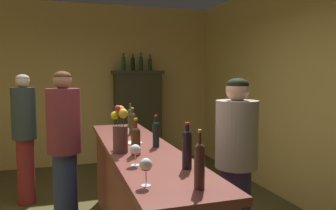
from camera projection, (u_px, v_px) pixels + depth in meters
wall_back at (84, 85)px, 6.10m from camera, size 4.98×0.12×2.98m
wall_right at (335, 91)px, 3.62m from camera, size 0.12×6.82×2.98m
bar_counter at (140, 199)px, 3.06m from camera, size 0.60×2.85×1.01m
display_cabinet at (138, 116)px, 6.14m from camera, size 0.92×0.45×1.76m
wine_bottle_chardonnay at (132, 122)px, 3.69m from camera, size 0.08×0.08×0.30m
wine_bottle_malbec at (136, 139)px, 2.68m from camera, size 0.08×0.08×0.31m
wine_bottle_rose at (199, 164)px, 1.87m from camera, size 0.06×0.06×0.34m
wine_bottle_merlot at (187, 147)px, 2.28m from camera, size 0.07×0.07×0.33m
wine_bottle_riesling at (130, 118)px, 3.93m from camera, size 0.07×0.07×0.32m
wine_bottle_pinot at (156, 133)px, 2.98m from camera, size 0.06×0.06×0.29m
wine_glass_front at (126, 132)px, 3.23m from camera, size 0.07×0.07×0.14m
wine_glass_mid at (118, 136)px, 2.90m from camera, size 0.08×0.08×0.16m
wine_glass_rear at (135, 151)px, 2.37m from camera, size 0.08×0.08×0.16m
wine_glass_spare at (146, 166)px, 1.92m from camera, size 0.08×0.08×0.17m
flower_arrangement at (120, 131)px, 2.76m from camera, size 0.14×0.14×0.41m
cheese_plate at (133, 143)px, 3.14m from camera, size 0.17×0.17×0.01m
display_bottle_left at (123, 63)px, 5.97m from camera, size 0.08×0.08×0.33m
display_bottle_midleft at (133, 63)px, 6.03m from camera, size 0.07×0.07×0.32m
display_bottle_center at (141, 63)px, 6.07m from camera, size 0.07×0.07×0.33m
display_bottle_midright at (150, 64)px, 6.13m from camera, size 0.07×0.07×0.31m
patron_in_grey at (64, 146)px, 3.38m from camera, size 0.34×0.34×1.71m
patron_redhead at (25, 133)px, 4.18m from camera, size 0.30×0.30×1.68m
bartender at (236, 161)px, 2.92m from camera, size 0.37×0.37×1.64m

